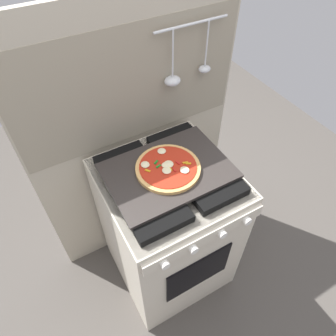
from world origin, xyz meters
TOP-DOWN VIEW (x-y plane):
  - ground_plane at (0.00, 0.00)m, footprint 4.00×4.00m
  - kitchen_backsplash at (0.00, 0.33)m, footprint 1.10×0.09m
  - stove at (-0.00, -0.00)m, footprint 0.60×0.64m
  - baking_tray at (0.00, 0.00)m, footprint 0.54×0.38m
  - pizza_left at (-0.00, 0.00)m, footprint 0.29×0.29m

SIDE VIEW (x-z plane):
  - ground_plane at x=0.00m, z-range 0.00..0.00m
  - stove at x=0.00m, z-range 0.00..0.90m
  - kitchen_backsplash at x=0.00m, z-range 0.01..1.56m
  - baking_tray at x=0.00m, z-range 0.90..0.92m
  - pizza_left at x=0.00m, z-range 0.91..0.94m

